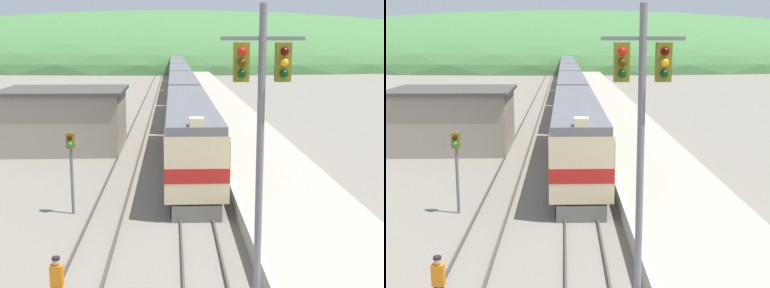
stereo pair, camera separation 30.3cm
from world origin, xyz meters
TOP-DOWN VIEW (x-y plane):
  - track_main at (0.00, 70.00)m, footprint 1.52×180.00m
  - track_siding at (-4.08, 70.00)m, footprint 1.52×180.00m
  - platform at (4.51, 50.00)m, footprint 5.47×140.00m
  - distant_hills at (0.00, 162.10)m, footprint 239.49×107.77m
  - station_shed at (-8.91, 26.90)m, footprint 8.86×7.26m
  - express_train_lead_car at (0.00, 20.78)m, footprint 2.91×21.33m
  - carriage_second at (0.00, 42.36)m, footprint 2.90×19.61m
  - carriage_third at (0.00, 62.86)m, footprint 2.90×19.61m
  - carriage_fourth at (0.00, 83.35)m, footprint 2.90×19.61m
  - carriage_fifth at (0.00, 103.85)m, footprint 2.90×19.61m
  - signal_mast_main at (1.31, 1.96)m, footprint 2.20×0.42m
  - signal_post_siding at (-5.68, 11.86)m, footprint 0.36×0.42m
  - track_worker at (-4.46, 2.64)m, footprint 0.37×0.24m

SIDE VIEW (x-z plane):
  - distant_hills at x=0.00m, z-range -16.86..16.86m
  - track_main at x=0.00m, z-range 0.00..0.16m
  - track_siding at x=-4.08m, z-range 0.00..0.16m
  - platform at x=4.51m, z-range -0.01..0.86m
  - track_worker at x=-4.46m, z-range 0.13..1.88m
  - station_shed at x=-8.91m, z-range 0.02..4.48m
  - carriage_second at x=0.00m, z-range 0.19..4.46m
  - carriage_third at x=0.00m, z-range 0.19..4.46m
  - carriage_fourth at x=0.00m, z-range 0.19..4.46m
  - carriage_fifth at x=0.00m, z-range 0.19..4.46m
  - express_train_lead_car at x=0.00m, z-range 0.02..4.65m
  - signal_post_siding at x=-5.68m, z-range 0.84..4.72m
  - signal_mast_main at x=1.31m, z-range 1.40..10.28m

